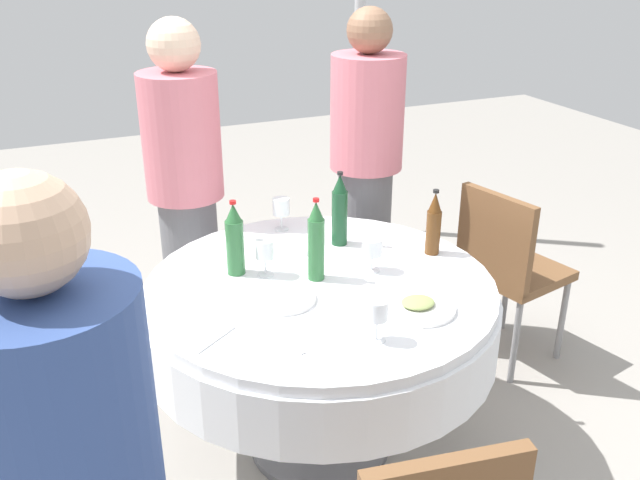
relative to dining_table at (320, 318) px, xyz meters
name	(u,v)px	position (x,y,z in m)	size (l,w,h in m)	color
ground_plane	(320,444)	(0.00, 0.00, -0.59)	(10.00, 10.00, 0.00)	gray
dining_table	(320,318)	(0.00, 0.00, 0.00)	(1.30, 1.30, 0.74)	white
bottle_green_east	(315,242)	(0.00, -0.03, 0.30)	(0.06, 0.06, 0.31)	#2D6B38
bottle_brown_left	(434,224)	(-0.51, -0.05, 0.27)	(0.06, 0.06, 0.27)	#593314
bottle_green_far	(235,240)	(0.26, -0.19, 0.28)	(0.07, 0.07, 0.29)	#2D6B38
bottle_dark_green_right	(340,211)	(-0.21, -0.28, 0.29)	(0.06, 0.06, 0.31)	#194728
wine_glass_right	(377,312)	(-0.01, 0.43, 0.25)	(0.07, 0.07, 0.14)	white
wine_glass_west	(281,207)	(-0.04, -0.51, 0.25)	(0.07, 0.07, 0.14)	white
wine_glass_near	(372,248)	(-0.22, -0.01, 0.24)	(0.08, 0.08, 0.13)	white
wine_glass_north	(265,250)	(0.16, -0.13, 0.25)	(0.07, 0.07, 0.14)	white
plate_mid	(284,299)	(0.17, 0.08, 0.16)	(0.22, 0.22, 0.02)	white
plate_front	(418,306)	(-0.22, 0.31, 0.16)	(0.25, 0.25, 0.04)	white
fork_left	(289,340)	(0.24, 0.32, 0.15)	(0.18, 0.02, 0.01)	silver
fork_far	(215,340)	(0.45, 0.23, 0.15)	(0.18, 0.02, 0.01)	silver
folded_napkin	(300,246)	(-0.04, -0.30, 0.16)	(0.15, 0.15, 0.02)	white
person_east	(186,193)	(0.28, -0.86, 0.25)	(0.34, 0.34, 1.59)	slate
person_left	(366,175)	(-0.56, -0.75, 0.25)	(0.34, 0.34, 1.61)	slate
chair_near	(506,263)	(-1.03, -0.23, -0.07)	(0.48, 0.48, 0.87)	brown
tent_pole_secondary	(359,52)	(-1.11, -1.95, 0.62)	(0.07, 0.07, 2.41)	#B2B5B7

